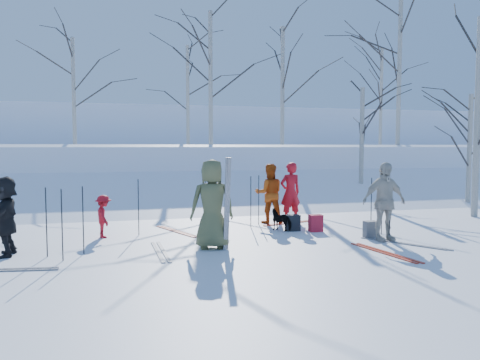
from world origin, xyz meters
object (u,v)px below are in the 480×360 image
object	(u,v)px
backpack_dark	(293,223)
skier_red_north	(290,193)
skier_cream_east	(384,202)
backpack_grey	(370,229)
skier_grey_west	(5,216)
skier_redor_behind	(269,193)
skier_olive_center	(212,204)
dog	(282,220)
skier_red_seated	(104,216)
backpack_red	(316,223)

from	to	relation	value
backpack_dark	skier_red_north	bearing A→B (deg)	72.27
skier_cream_east	backpack_dark	distance (m)	2.38
skier_cream_east	backpack_grey	xyz separation A→B (m)	(-0.07, 0.44, -0.69)
backpack_grey	skier_grey_west	bearing A→B (deg)	179.25
skier_redor_behind	skier_grey_west	bearing A→B (deg)	31.20
skier_olive_center	skier_red_north	world-z (taller)	skier_olive_center
skier_red_north	skier_grey_west	size ratio (longest dim) A/B	1.08
dog	backpack_grey	bearing A→B (deg)	102.32
skier_cream_east	backpack_grey	world-z (taller)	skier_cream_east
skier_red_seated	backpack_dark	world-z (taller)	skier_red_seated
skier_red_north	skier_redor_behind	xyz separation A→B (m)	(-0.60, 0.06, -0.02)
skier_red_north	dog	bearing A→B (deg)	52.47
skier_red_seated	dog	distance (m)	4.33
skier_olive_center	backpack_grey	xyz separation A→B (m)	(3.80, 0.27, -0.74)
skier_grey_west	backpack_dark	distance (m)	6.48
skier_redor_behind	skier_red_seated	distance (m)	4.50
skier_olive_center	skier_red_seated	size ratio (longest dim) A/B	1.86
skier_redor_behind	dog	distance (m)	1.30
backpack_red	backpack_grey	distance (m)	1.38
skier_red_seated	backpack_grey	xyz separation A→B (m)	(6.03, -1.51, -0.31)
dog	backpack_red	bearing A→B (deg)	116.20
skier_grey_west	backpack_red	distance (m)	6.95
skier_redor_behind	backpack_grey	xyz separation A→B (m)	(1.65, -2.55, -0.63)
skier_grey_west	backpack_grey	world-z (taller)	skier_grey_west
dog	backpack_dark	distance (m)	0.29
skier_olive_center	skier_cream_east	xyz separation A→B (m)	(3.87, -0.18, -0.04)
skier_cream_east	backpack_dark	xyz separation A→B (m)	(-1.52, 1.71, -0.68)
backpack_dark	backpack_grey	bearing A→B (deg)	-41.04
skier_cream_east	skier_red_north	bearing A→B (deg)	110.63
dog	backpack_red	xyz separation A→B (m)	(0.77, -0.36, -0.06)
backpack_dark	skier_cream_east	bearing A→B (deg)	-48.37
skier_red_north	backpack_dark	world-z (taller)	skier_red_north
skier_grey_west	backpack_dark	size ratio (longest dim) A/B	3.87
skier_red_seated	backpack_grey	distance (m)	6.22
dog	backpack_grey	size ratio (longest dim) A/B	1.70
skier_red_north	skier_grey_west	world-z (taller)	skier_red_north
skier_olive_center	dog	xyz separation A→B (m)	(2.10, 1.64, -0.66)
skier_grey_west	backpack_dark	world-z (taller)	skier_grey_west
backpack_red	backpack_dark	size ratio (longest dim) A/B	1.05
skier_cream_east	backpack_dark	bearing A→B (deg)	131.31
dog	skier_cream_east	bearing A→B (deg)	95.46
skier_red_seated	skier_grey_west	size ratio (longest dim) A/B	0.64
skier_grey_west	backpack_grey	size ratio (longest dim) A/B	4.07
skier_grey_west	skier_red_seated	bearing A→B (deg)	130.30
backpack_grey	skier_olive_center	bearing A→B (deg)	-175.96
skier_red_north	skier_red_seated	distance (m)	5.08
skier_olive_center	backpack_dark	size ratio (longest dim) A/B	4.64
dog	backpack_red	distance (m)	0.85
skier_olive_center	backpack_dark	world-z (taller)	skier_olive_center
skier_red_seated	dog	xyz separation A→B (m)	(4.32, -0.14, -0.23)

